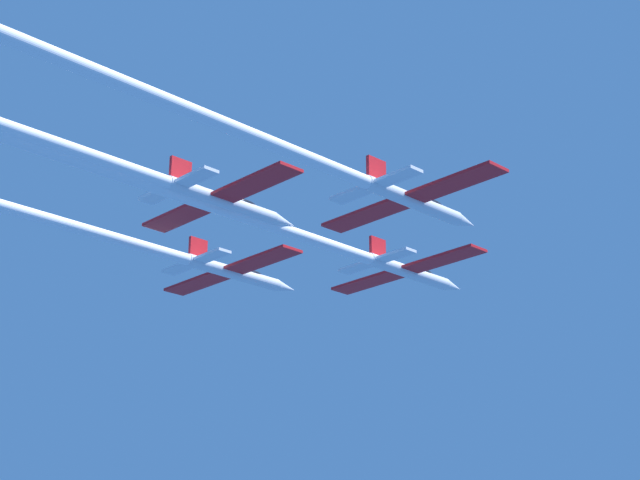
% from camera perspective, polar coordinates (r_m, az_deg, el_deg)
% --- Properties ---
extents(jet_lead, '(19.90, 66.05, 3.30)m').
position_cam_1_polar(jet_lead, '(98.37, -2.49, 0.73)').
color(jet_lead, white).
extents(jet_left_wing, '(19.90, 58.57, 3.30)m').
position_cam_1_polar(jet_left_wing, '(101.53, -11.70, 0.21)').
color(jet_left_wing, white).
extents(jet_right_wing, '(19.90, 56.60, 3.30)m').
position_cam_1_polar(jet_right_wing, '(83.26, -1.64, 4.93)').
color(jet_right_wing, white).
extents(jet_slot, '(19.90, 57.04, 3.30)m').
position_cam_1_polar(jet_slot, '(86.39, -13.27, 4.80)').
color(jet_slot, white).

